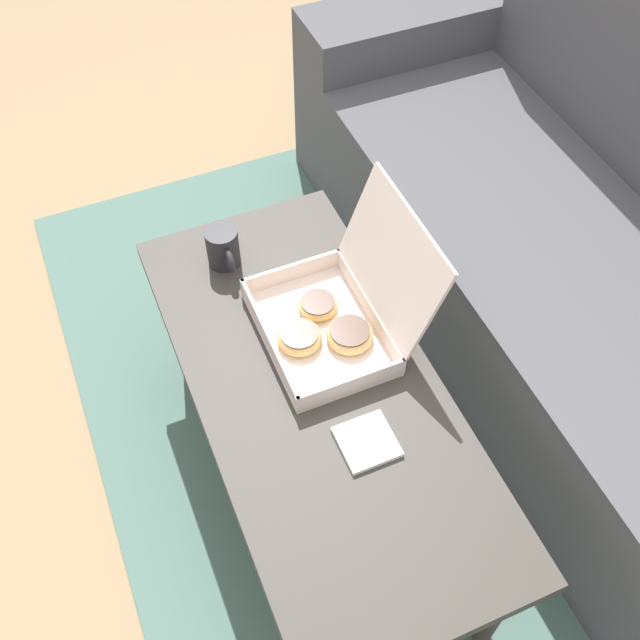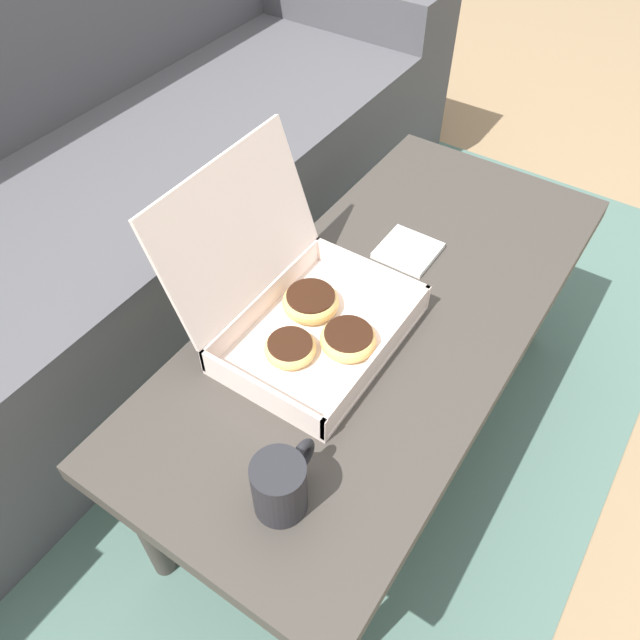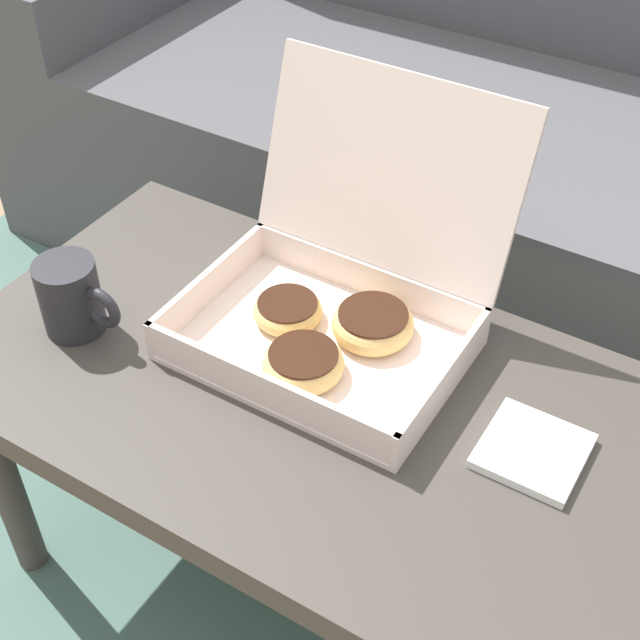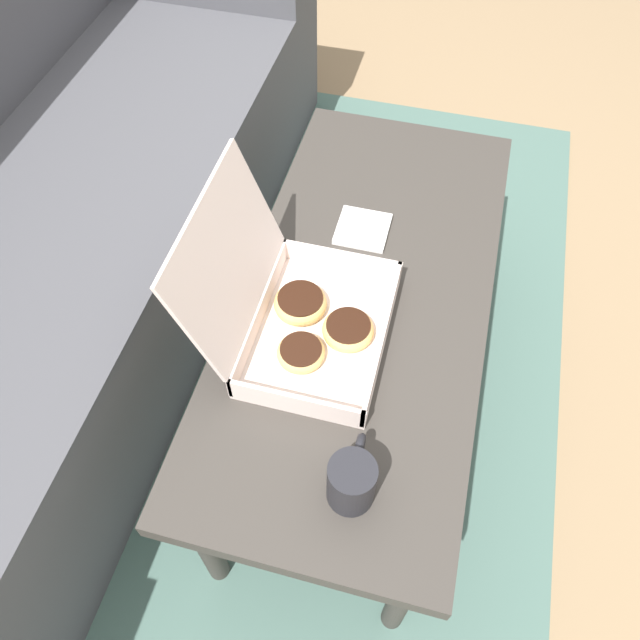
# 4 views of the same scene
# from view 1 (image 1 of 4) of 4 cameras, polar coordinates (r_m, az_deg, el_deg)

# --- Properties ---
(ground_plane) EXTENTS (12.00, 12.00, 0.00)m
(ground_plane) POSITION_cam_1_polar(r_m,az_deg,el_deg) (1.98, 1.43, -11.46)
(ground_plane) COLOR #937756
(area_rug) EXTENTS (2.46, 1.74, 0.01)m
(area_rug) POSITION_cam_1_polar(r_m,az_deg,el_deg) (2.05, 9.20, -8.33)
(area_rug) COLOR #4C6B60
(area_rug) RESTS_ON ground_plane
(couch) EXTENTS (2.34, 0.78, 0.92)m
(couch) POSITION_cam_1_polar(r_m,az_deg,el_deg) (2.03, 22.41, 1.21)
(couch) COLOR #4C4C51
(couch) RESTS_ON ground_plane
(coffee_table) EXTENTS (1.11, 0.50, 0.44)m
(coffee_table) POSITION_cam_1_polar(r_m,az_deg,el_deg) (1.62, -0.21, -6.03)
(coffee_table) COLOR #3D3833
(coffee_table) RESTS_ON ground_plane
(pastry_box) EXTENTS (0.34, 0.33, 0.29)m
(pastry_box) POSITION_cam_1_polar(r_m,az_deg,el_deg) (1.63, 1.32, 0.47)
(pastry_box) COLOR silver
(pastry_box) RESTS_ON coffee_table
(coffee_mug) EXTENTS (0.12, 0.08, 0.10)m
(coffee_mug) POSITION_cam_1_polar(r_m,az_deg,el_deg) (1.78, -7.39, 5.48)
(coffee_mug) COLOR #232328
(coffee_mug) RESTS_ON coffee_table
(napkin_stack) EXTENTS (0.11, 0.11, 0.01)m
(napkin_stack) POSITION_cam_1_polar(r_m,az_deg,el_deg) (1.51, 3.59, -9.25)
(napkin_stack) COLOR white
(napkin_stack) RESTS_ON coffee_table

